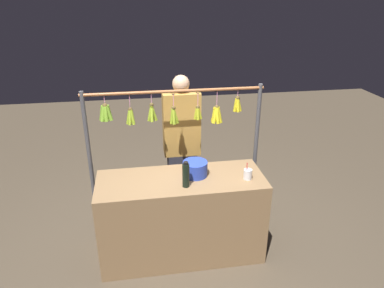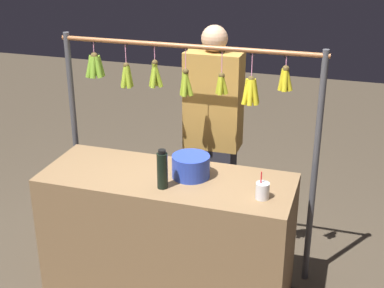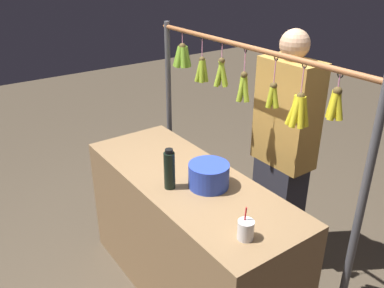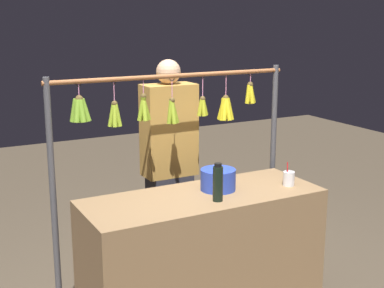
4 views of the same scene
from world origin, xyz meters
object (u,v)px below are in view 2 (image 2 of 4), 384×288
object	(u,v)px
drink_cup	(262,191)
vendor_person	(213,142)
water_bottle	(162,170)
blue_bucket	(191,166)

from	to	relation	value
drink_cup	vendor_person	xyz separation A→B (m)	(0.54, -0.85, -0.08)
drink_cup	vendor_person	size ratio (longest dim) A/B	0.10
water_bottle	vendor_person	size ratio (longest dim) A/B	0.15
drink_cup	vendor_person	world-z (taller)	vendor_person
blue_bucket	drink_cup	size ratio (longest dim) A/B	1.43
water_bottle	vendor_person	world-z (taller)	vendor_person
blue_bucket	vendor_person	xyz separation A→B (m)	(0.04, -0.70, -0.11)
blue_bucket	drink_cup	bearing A→B (deg)	162.88
blue_bucket	vendor_person	world-z (taller)	vendor_person
blue_bucket	vendor_person	size ratio (longest dim) A/B	0.14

